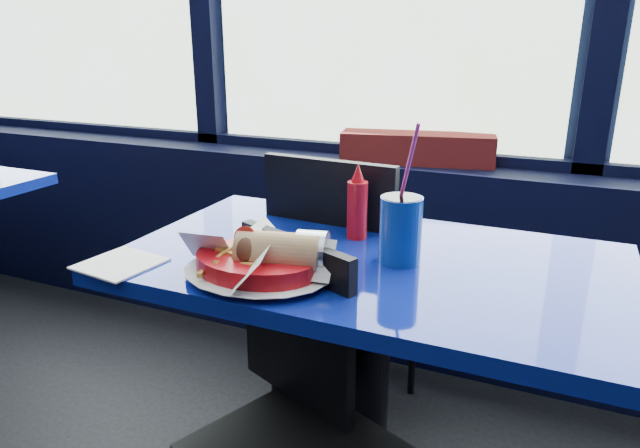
{
  "coord_description": "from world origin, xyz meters",
  "views": [
    {
      "loc": [
        0.7,
        0.77,
        1.26
      ],
      "look_at": [
        0.18,
        1.98,
        0.82
      ],
      "focal_mm": 32.0,
      "sensor_mm": 36.0,
      "label": 1
    }
  ],
  "objects_px": {
    "near_table": "(368,324)",
    "planter_box": "(417,148)",
    "ketchup_bottle": "(357,205)",
    "soda_cup": "(401,228)",
    "food_basket": "(260,261)",
    "chair_near_front": "(294,403)",
    "chair_near_back": "(340,276)"
  },
  "relations": [
    {
      "from": "chair_near_front",
      "to": "planter_box",
      "type": "distance_m",
      "value": 1.18
    },
    {
      "from": "chair_near_front",
      "to": "planter_box",
      "type": "height_order",
      "value": "planter_box"
    },
    {
      "from": "chair_near_front",
      "to": "food_basket",
      "type": "relative_size",
      "value": 2.46
    },
    {
      "from": "chair_near_back",
      "to": "soda_cup",
      "type": "distance_m",
      "value": 0.51
    },
    {
      "from": "ketchup_bottle",
      "to": "near_table",
      "type": "bearing_deg",
      "value": -57.11
    },
    {
      "from": "ketchup_bottle",
      "to": "soda_cup",
      "type": "relative_size",
      "value": 0.6
    },
    {
      "from": "chair_near_front",
      "to": "soda_cup",
      "type": "height_order",
      "value": "soda_cup"
    },
    {
      "from": "soda_cup",
      "to": "ketchup_bottle",
      "type": "bearing_deg",
      "value": 141.75
    },
    {
      "from": "chair_near_front",
      "to": "chair_near_back",
      "type": "distance_m",
      "value": 0.59
    },
    {
      "from": "near_table",
      "to": "chair_near_back",
      "type": "height_order",
      "value": "chair_near_back"
    },
    {
      "from": "planter_box",
      "to": "chair_near_back",
      "type": "bearing_deg",
      "value": -110.33
    },
    {
      "from": "planter_box",
      "to": "soda_cup",
      "type": "xyz_separation_m",
      "value": [
        0.18,
        -0.86,
        -0.02
      ]
    },
    {
      "from": "near_table",
      "to": "food_basket",
      "type": "xyz_separation_m",
      "value": [
        -0.18,
        -0.22,
        0.22
      ]
    },
    {
      "from": "food_basket",
      "to": "chair_near_back",
      "type": "bearing_deg",
      "value": 104.7
    },
    {
      "from": "chair_near_back",
      "to": "ketchup_bottle",
      "type": "distance_m",
      "value": 0.38
    },
    {
      "from": "chair_near_front",
      "to": "food_basket",
      "type": "xyz_separation_m",
      "value": [
        -0.1,
        0.04,
        0.31
      ]
    },
    {
      "from": "chair_near_front",
      "to": "food_basket",
      "type": "distance_m",
      "value": 0.33
    },
    {
      "from": "ketchup_bottle",
      "to": "soda_cup",
      "type": "xyz_separation_m",
      "value": [
        0.15,
        -0.12,
        -0.01
      ]
    },
    {
      "from": "soda_cup",
      "to": "food_basket",
      "type": "bearing_deg",
      "value": -139.35
    },
    {
      "from": "chair_near_front",
      "to": "chair_near_back",
      "type": "bearing_deg",
      "value": 124.08
    },
    {
      "from": "near_table",
      "to": "ketchup_bottle",
      "type": "xyz_separation_m",
      "value": [
        -0.08,
        0.12,
        0.27
      ]
    },
    {
      "from": "near_table",
      "to": "chair_near_back",
      "type": "distance_m",
      "value": 0.38
    },
    {
      "from": "near_table",
      "to": "planter_box",
      "type": "xyz_separation_m",
      "value": [
        -0.11,
        0.86,
        0.29
      ]
    },
    {
      "from": "chair_near_front",
      "to": "ketchup_bottle",
      "type": "bearing_deg",
      "value": 111.6
    },
    {
      "from": "ketchup_bottle",
      "to": "food_basket",
      "type": "bearing_deg",
      "value": -107.09
    },
    {
      "from": "near_table",
      "to": "chair_near_back",
      "type": "relative_size",
      "value": 1.28
    },
    {
      "from": "food_basket",
      "to": "soda_cup",
      "type": "distance_m",
      "value": 0.34
    },
    {
      "from": "planter_box",
      "to": "food_basket",
      "type": "relative_size",
      "value": 1.67
    },
    {
      "from": "planter_box",
      "to": "near_table",
      "type": "bearing_deg",
      "value": -93.75
    },
    {
      "from": "chair_near_front",
      "to": "chair_near_back",
      "type": "relative_size",
      "value": 0.89
    },
    {
      "from": "chair_near_back",
      "to": "soda_cup",
      "type": "relative_size",
      "value": 2.8
    },
    {
      "from": "planter_box",
      "to": "food_basket",
      "type": "bearing_deg",
      "value": -104.71
    }
  ]
}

